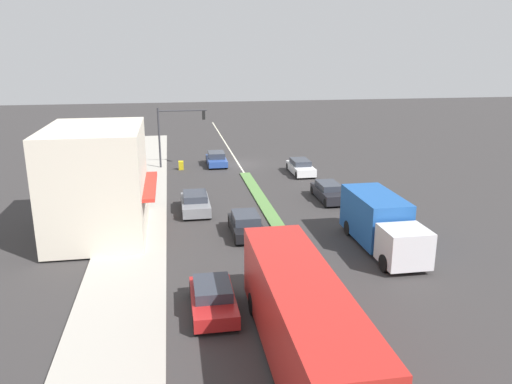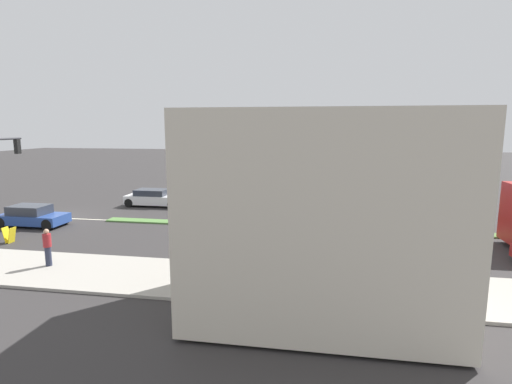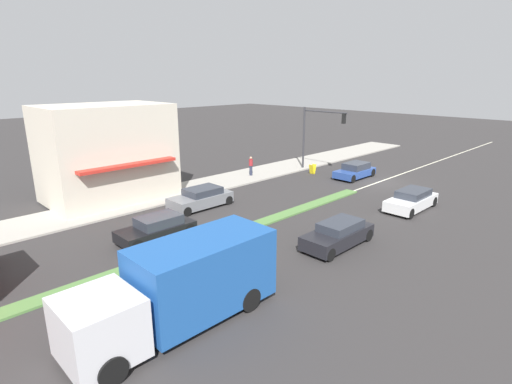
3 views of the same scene
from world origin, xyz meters
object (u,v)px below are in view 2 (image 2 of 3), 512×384
Objects in this scene: delivery_truck at (393,194)px; suv_grey at (250,239)px; pedestrian at (47,246)px; coupe_blue at (32,216)px; warning_aframe_sign at (9,235)px; sedan_dark at (260,201)px; van_white at (154,198)px; suv_black at (351,229)px.

delivery_truck is 1.79× the size of suv_grey.
coupe_blue is (-6.56, -6.04, -0.36)m from pedestrian.
coupe_blue is (-3.46, -1.40, 0.20)m from warning_aframe_sign.
coupe_blue is at bearing -72.27° from delivery_truck.
delivery_truck is at bearing 107.73° from coupe_blue.
pedestrian is 8.92m from coupe_blue.
delivery_truck reaches higher than warning_aframe_sign.
van_white is (0.00, -8.32, 0.00)m from sedan_dark.
delivery_truck reaches higher than van_white.
suv_black is (7.20, -3.28, -0.84)m from delivery_truck.
delivery_truck is 17.75m from van_white.
coupe_blue reaches higher than warning_aframe_sign.
coupe_blue is 0.99× the size of suv_black.
delivery_truck is (-13.76, 16.48, 0.49)m from pedestrian.
suv_grey is (-3.76, 8.20, -0.35)m from pedestrian.
delivery_truck is (-10.66, 21.12, 1.04)m from warning_aframe_sign.
coupe_blue is at bearing -33.62° from van_white.
van_white reaches higher than warning_aframe_sign.
sedan_dark is 14.96m from coupe_blue.
van_white is at bearing -90.00° from sedan_dark.
suv_grey is at bearing -60.79° from suv_black.
pedestrian is 15.47m from sedan_dark.
delivery_truck reaches higher than pedestrian.
delivery_truck is at bearing 90.00° from van_white.
delivery_truck is 1.87× the size of coupe_blue.
warning_aframe_sign is 0.21× the size of suv_black.
van_white is at bearing 146.38° from coupe_blue.
pedestrian is 14.75m from suv_black.
pedestrian is at bearing 56.23° from warning_aframe_sign.
coupe_blue is 8.65m from van_white.
suv_grey reaches higher than warning_aframe_sign.
delivery_truck reaches higher than sedan_dark.
suv_grey reaches higher than sedan_dark.
pedestrian is 0.41× the size of coupe_blue.
delivery_truck is at bearing 155.52° from suv_black.
warning_aframe_sign is 18.18m from suv_black.
suv_black is at bearing -24.48° from delivery_truck.
warning_aframe_sign is (-3.10, -4.64, -0.55)m from pedestrian.
suv_black is at bearing 119.21° from suv_grey.
coupe_blue is at bearing -157.95° from warning_aframe_sign.
sedan_dark is (0.00, -9.41, -0.84)m from delivery_truck.
warning_aframe_sign is 0.19× the size of van_white.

